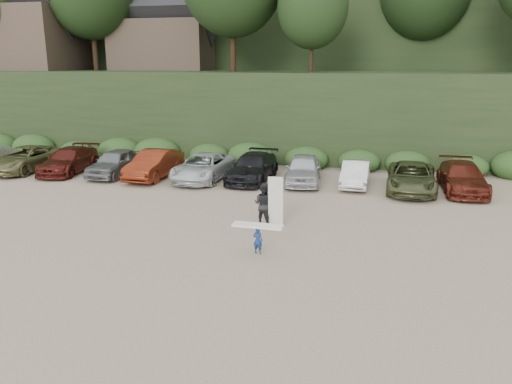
# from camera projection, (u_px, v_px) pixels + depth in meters

# --- Properties ---
(ground) EXTENTS (120.00, 120.00, 0.00)m
(ground) POSITION_uv_depth(u_px,v_px,m) (225.00, 243.00, 19.07)
(ground) COLOR tan
(ground) RESTS_ON ground
(hillside_backdrop) EXTENTS (90.00, 41.50, 28.00)m
(hillside_backdrop) POSITION_uv_depth(u_px,v_px,m) (320.00, 15.00, 50.17)
(hillside_backdrop) COLOR black
(hillside_backdrop) RESTS_ON ground
(parked_cars) EXTENTS (33.68, 6.14, 1.64)m
(parked_cars) POSITION_uv_depth(u_px,v_px,m) (186.00, 166.00, 29.42)
(parked_cars) COLOR #B2B3B7
(parked_cars) RESTS_ON ground
(child_surfer) EXTENTS (1.85, 0.58, 1.10)m
(child_surfer) POSITION_uv_depth(u_px,v_px,m) (258.00, 234.00, 17.91)
(child_surfer) COLOR navy
(child_surfer) RESTS_ON ground
(adult_surfer) EXTENTS (1.39, 0.93, 2.19)m
(adult_surfer) POSITION_uv_depth(u_px,v_px,m) (265.00, 204.00, 20.93)
(adult_surfer) COLOR black
(adult_surfer) RESTS_ON ground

